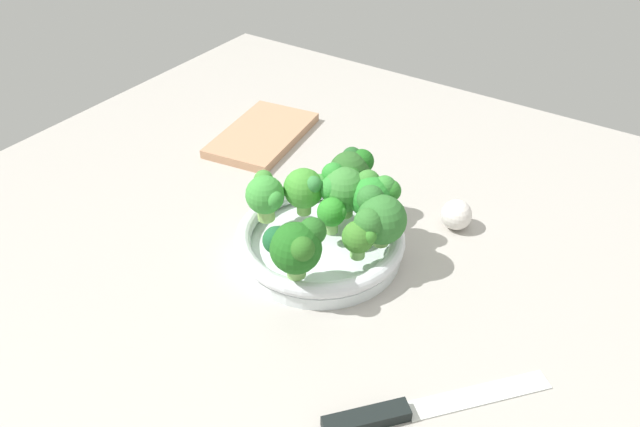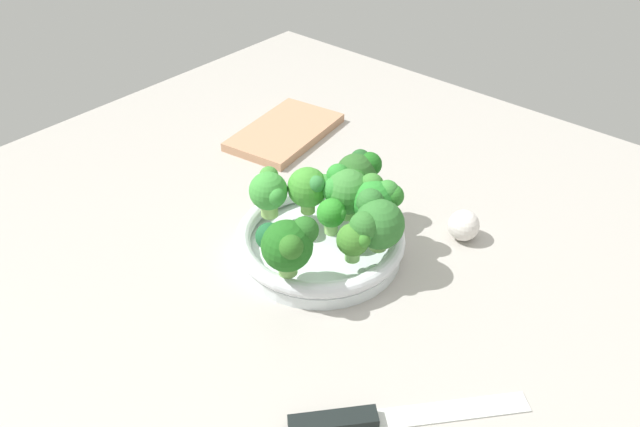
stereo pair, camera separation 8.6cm
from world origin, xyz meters
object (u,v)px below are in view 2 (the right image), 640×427
at_px(broccoli_floret_3, 346,191).
at_px(garlic_bulb, 464,225).
at_px(bowl, 320,242).
at_px(broccoli_floret_4, 310,188).
at_px(broccoli_floret_0, 377,198).
at_px(broccoli_floret_5, 269,191).
at_px(broccoli_floret_1, 287,244).
at_px(broccoli_floret_7, 330,213).
at_px(broccoli_floret_8, 358,173).
at_px(broccoli_floret_2, 376,222).
at_px(broccoli_floret_6, 355,240).
at_px(cutting_board, 285,132).
at_px(knife, 377,418).

height_order(broccoli_floret_3, garlic_bulb, broccoli_floret_3).
height_order(bowl, garlic_bulb, garlic_bulb).
bearing_deg(bowl, broccoli_floret_4, -121.21).
bearing_deg(broccoli_floret_0, broccoli_floret_5, -57.10).
height_order(broccoli_floret_1, garlic_bulb, broccoli_floret_1).
distance_m(broccoli_floret_7, broccoli_floret_8, 0.09).
relative_size(broccoli_floret_2, broccoli_floret_6, 1.46).
bearing_deg(cutting_board, broccoli_floret_5, 39.59).
xyz_separation_m(broccoli_floret_1, broccoli_floret_8, (-0.18, -0.03, 0.00)).
bearing_deg(knife, broccoli_floret_5, -116.46).
relative_size(bowl, broccoli_floret_8, 3.16).
bearing_deg(broccoli_floret_8, cutting_board, -114.54).
distance_m(knife, garlic_bulb, 0.35).
bearing_deg(broccoli_floret_2, broccoli_floret_5, -76.19).
bearing_deg(broccoli_floret_6, garlic_bulb, 160.94).
height_order(broccoli_floret_3, broccoli_floret_8, broccoli_floret_8).
bearing_deg(broccoli_floret_2, broccoli_floret_6, -8.22).
xyz_separation_m(broccoli_floret_2, broccoli_floret_6, (0.04, -0.01, -0.01)).
distance_m(bowl, broccoli_floret_8, 0.12).
bearing_deg(broccoli_floret_7, broccoli_floret_0, 147.24).
bearing_deg(broccoli_floret_2, broccoli_floret_1, -25.88).
relative_size(broccoli_floret_2, knife, 0.37).
distance_m(broccoli_floret_4, broccoli_floret_5, 0.06).
distance_m(broccoli_floret_2, cutting_board, 0.41).
bearing_deg(broccoli_floret_8, broccoli_floret_0, 62.36).
bearing_deg(broccoli_floret_3, broccoli_floret_0, 106.53).
xyz_separation_m(broccoli_floret_2, cutting_board, (-0.19, -0.35, -0.08)).
bearing_deg(broccoli_floret_5, broccoli_floret_7, 105.84).
xyz_separation_m(broccoli_floret_4, cutting_board, (-0.19, -0.23, -0.07)).
relative_size(broccoli_floret_0, knife, 0.34).
bearing_deg(broccoli_floret_1, cutting_board, -135.86).
relative_size(broccoli_floret_1, broccoli_floret_2, 0.99).
height_order(broccoli_floret_0, broccoli_floret_3, broccoli_floret_3).
distance_m(bowl, broccoli_floret_1, 0.12).
distance_m(broccoli_floret_5, knife, 0.35).
relative_size(knife, cutting_board, 1.01).
xyz_separation_m(broccoli_floret_1, broccoli_floret_6, (-0.07, 0.05, -0.01)).
relative_size(cutting_board, garlic_bulb, 4.66).
height_order(broccoli_floret_7, garlic_bulb, broccoli_floret_7).
xyz_separation_m(broccoli_floret_7, garlic_bulb, (-0.16, 0.12, -0.05)).
xyz_separation_m(bowl, broccoli_floret_2, (-0.02, 0.08, 0.06)).
relative_size(broccoli_floret_4, garlic_bulb, 1.54).
distance_m(broccoli_floret_2, broccoli_floret_8, 0.11).
xyz_separation_m(broccoli_floret_0, cutting_board, (-0.15, -0.32, -0.08)).
bearing_deg(broccoli_floret_5, broccoli_floret_8, 146.86).
xyz_separation_m(broccoli_floret_1, broccoli_floret_5, (-0.07, -0.10, -0.01)).
bearing_deg(knife, bowl, -126.84).
height_order(broccoli_floret_5, broccoli_floret_6, broccoli_floret_5).
relative_size(bowl, broccoli_floret_0, 3.31).
xyz_separation_m(broccoli_floret_5, knife, (0.15, 0.31, -0.08)).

